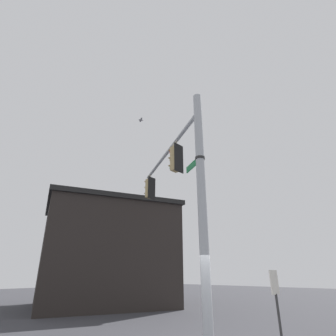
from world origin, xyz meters
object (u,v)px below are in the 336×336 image
Objects in this scene: traffic_light_mid_inner at (149,188)px; bird_flying at (141,120)px; traffic_light_nearest_pole at (175,159)px; historical_marker at (276,294)px; street_name_sign at (196,162)px.

bird_flying is at bearing 178.30° from traffic_light_mid_inner.
historical_marker is (1.91, -2.68, -5.01)m from traffic_light_nearest_pole.
street_name_sign is at bearing -113.25° from bird_flying.
traffic_light_nearest_pole is at bearing -109.90° from bird_flying.
traffic_light_mid_inner is (2.17, 3.74, 0.00)m from traffic_light_nearest_pole.
street_name_sign reaches higher than historical_marker.
street_name_sign is 7.80m from bird_flying.
traffic_light_nearest_pole is 5.99m from historical_marker.
historical_marker is at bearing -17.36° from street_name_sign.
traffic_light_mid_inner is at bearing 87.70° from historical_marker.
traffic_light_mid_inner is at bearing 59.95° from street_name_sign.
bird_flying is at bearing 70.10° from traffic_light_nearest_pole.
bird_flying is (-0.81, 0.02, 4.03)m from traffic_light_mid_inner.
historical_marker is (2.92, -0.91, -4.07)m from street_name_sign.
traffic_light_nearest_pole is 4.32m from traffic_light_mid_inner.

